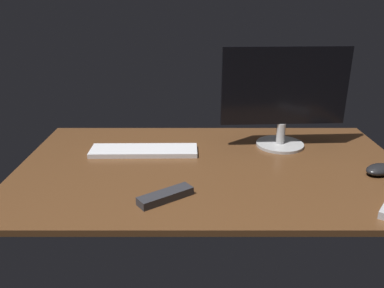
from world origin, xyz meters
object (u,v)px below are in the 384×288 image
(tv_remote, at_px, (165,196))
(keyboard, at_px, (143,151))
(monitor, at_px, (283,95))
(computer_mouse, at_px, (378,169))

(tv_remote, bearing_deg, keyboard, 70.72)
(keyboard, relative_size, tv_remote, 2.37)
(monitor, relative_size, keyboard, 1.19)
(keyboard, xyz_separation_m, computer_mouse, (0.83, -0.19, 0.01))
(monitor, xyz_separation_m, computer_mouse, (0.28, -0.27, -0.20))
(monitor, relative_size, tv_remote, 2.82)
(keyboard, bearing_deg, monitor, 7.28)
(monitor, distance_m, computer_mouse, 0.44)
(monitor, xyz_separation_m, tv_remote, (-0.44, -0.45, -0.20))
(monitor, bearing_deg, computer_mouse, -46.52)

